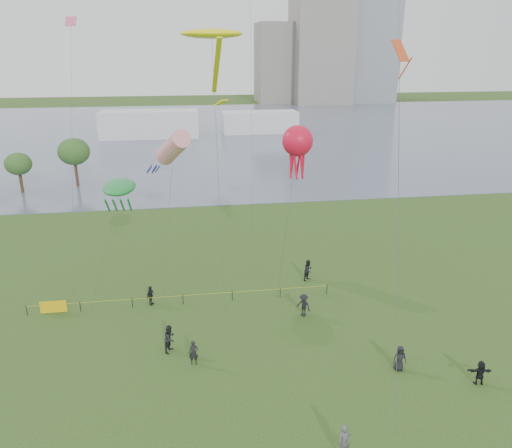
{
  "coord_description": "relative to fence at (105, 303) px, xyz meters",
  "views": [
    {
      "loc": [
        -4.81,
        -22.34,
        19.63
      ],
      "look_at": [
        0.0,
        10.0,
        8.0
      ],
      "focal_mm": 35.0,
      "sensor_mm": 36.0,
      "label": 1
    }
  ],
  "objects": [
    {
      "name": "kite_stingray",
      "position": [
        9.41,
        5.67,
        19.99
      ],
      "size": [
        4.92,
        10.01,
        21.02
      ],
      "rotation": [
        0.0,
        0.0,
        -0.31
      ],
      "color": "#3F3F42"
    },
    {
      "name": "pavilion_left",
      "position": [
        -0.51,
        81.0,
        2.45
      ],
      "size": [
        22.0,
        8.0,
        6.0
      ],
      "primitive_type": "cube",
      "color": "silver",
      "rests_on": "ground_plane"
    },
    {
      "name": "spectator_a",
      "position": [
        5.2,
        -6.55,
        0.43
      ],
      "size": [
        1.12,
        1.2,
        1.96
      ],
      "primitive_type": "imported",
      "rotation": [
        0.0,
        0.0,
        1.05
      ],
      "color": "black",
      "rests_on": "ground_plane"
    },
    {
      "name": "kite_windsock",
      "position": [
        5.82,
        8.48,
        10.56
      ],
      "size": [
        4.21,
        10.18,
        13.0
      ],
      "rotation": [
        0.0,
        0.0,
        -0.08
      ],
      "color": "#3F3F42"
    },
    {
      "name": "kite_creature",
      "position": [
        1.61,
        2.7,
        8.67
      ],
      "size": [
        4.09,
        4.77,
        9.7
      ],
      "rotation": [
        0.0,
        0.0,
        -0.01
      ],
      "color": "#3F3F42"
    },
    {
      "name": "pavilion_right",
      "position": [
        25.49,
        84.0,
        1.95
      ],
      "size": [
        18.0,
        7.0,
        5.0
      ],
      "primitive_type": "cube",
      "color": "silver",
      "rests_on": "ground_plane"
    },
    {
      "name": "spectator_d",
      "position": [
        19.77,
        -10.86,
        0.3
      ],
      "size": [
        0.9,
        0.64,
        1.72
      ],
      "primitive_type": "imported",
      "rotation": [
        0.0,
        0.0,
        -0.12
      ],
      "color": "black",
      "rests_on": "ground_plane"
    },
    {
      "name": "spectator_e",
      "position": [
        24.06,
        -12.93,
        0.25
      ],
      "size": [
        1.55,
        0.72,
        1.6
      ],
      "primitive_type": "imported",
      "rotation": [
        0.0,
        0.0,
        2.97
      ],
      "color": "black",
      "rests_on": "ground_plane"
    },
    {
      "name": "building_mid",
      "position": [
        57.49,
        148.0,
        18.45
      ],
      "size": [
        20.0,
        20.0,
        38.0
      ],
      "primitive_type": "cube",
      "color": "gray",
      "rests_on": "ground_plane"
    },
    {
      "name": "spectator_f",
      "position": [
        6.75,
        -8.28,
        0.28
      ],
      "size": [
        0.63,
        0.44,
        1.67
      ],
      "primitive_type": "imported",
      "rotation": [
        0.0,
        0.0,
        -0.06
      ],
      "color": "black",
      "rests_on": "ground_plane"
    },
    {
      "name": "ground_plane",
      "position": [
        11.49,
        -14.0,
        -0.55
      ],
      "size": [
        400.0,
        400.0,
        0.0
      ],
      "primitive_type": "plane",
      "color": "#223E13"
    },
    {
      "name": "kite_flyer",
      "position": [
        14.01,
        -17.3,
        0.38
      ],
      "size": [
        0.77,
        0.59,
        1.87
      ],
      "primitive_type": "imported",
      "rotation": [
        0.0,
        0.0,
        0.23
      ],
      "color": "#505157",
      "rests_on": "ground_plane"
    },
    {
      "name": "building_low",
      "position": [
        43.49,
        154.0,
        13.45
      ],
      "size": [
        16.0,
        18.0,
        28.0
      ],
      "primitive_type": "cube",
      "color": "slate",
      "rests_on": "ground_plane"
    },
    {
      "name": "fence",
      "position": [
        0.0,
        0.0,
        0.0
      ],
      "size": [
        24.07,
        0.07,
        1.05
      ],
      "color": "black",
      "rests_on": "ground_plane"
    },
    {
      "name": "kite_octopus",
      "position": [
        15.39,
        0.68,
        12.26
      ],
      "size": [
        2.73,
        2.37,
        14.07
      ],
      "rotation": [
        0.0,
        0.0,
        0.06
      ],
      "color": "#3F3F42"
    },
    {
      "name": "kite_delta",
      "position": [
        19.84,
        -6.75,
        17.83
      ],
      "size": [
        3.48,
        10.85,
        20.07
      ],
      "rotation": [
        0.0,
        0.0,
        0.03
      ],
      "color": "#3F3F42"
    },
    {
      "name": "spectator_b",
      "position": [
        15.29,
        -3.28,
        0.37
      ],
      "size": [
        1.3,
        1.34,
        1.84
      ],
      "primitive_type": "imported",
      "rotation": [
        0.0,
        0.0,
        -0.84
      ],
      "color": "black",
      "rests_on": "ground_plane"
    },
    {
      "name": "spectator_g",
      "position": [
        17.21,
        2.82,
        0.4
      ],
      "size": [
        1.18,
        1.14,
        1.91
      ],
      "primitive_type": "imported",
      "rotation": [
        0.0,
        0.0,
        0.67
      ],
      "color": "black",
      "rests_on": "ground_plane"
    },
    {
      "name": "lake",
      "position": [
        11.49,
        86.0,
        -0.53
      ],
      "size": [
        400.0,
        120.0,
        0.08
      ],
      "primitive_type": "cube",
      "color": "slate",
      "rests_on": "ground_plane"
    },
    {
      "name": "spectator_c",
      "position": [
        3.55,
        0.28,
        0.26
      ],
      "size": [
        0.81,
        1.02,
        1.62
      ],
      "primitive_type": "imported",
      "rotation": [
        0.0,
        0.0,
        1.07
      ],
      "color": "black",
      "rests_on": "ground_plane"
    }
  ]
}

